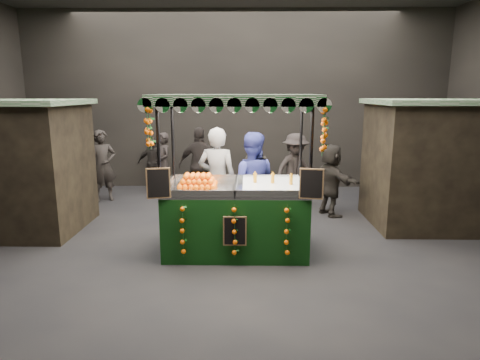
{
  "coord_description": "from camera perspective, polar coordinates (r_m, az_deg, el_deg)",
  "views": [
    {
      "loc": [
        0.36,
        -7.02,
        2.73
      ],
      "look_at": [
        0.23,
        0.39,
        1.16
      ],
      "focal_mm": 31.05,
      "sensor_mm": 36.0,
      "label": 1
    }
  ],
  "objects": [
    {
      "name": "ground",
      "position": [
        7.54,
        -1.84,
        -9.31
      ],
      "size": [
        12.0,
        12.0,
        0.0
      ],
      "primitive_type": "plane",
      "color": "black",
      "rests_on": "ground"
    },
    {
      "name": "market_hall",
      "position": [
        7.06,
        -2.03,
        17.22
      ],
      "size": [
        12.1,
        10.1,
        5.05
      ],
      "color": "black",
      "rests_on": "ground"
    },
    {
      "name": "neighbour_stall_left",
      "position": [
        9.43,
        -29.35,
        1.72
      ],
      "size": [
        3.0,
        2.2,
        2.6
      ],
      "color": "black",
      "rests_on": "ground"
    },
    {
      "name": "neighbour_stall_right",
      "position": [
        9.54,
        26.06,
        2.13
      ],
      "size": [
        3.0,
        2.2,
        2.6
      ],
      "color": "black",
      "rests_on": "ground"
    },
    {
      "name": "juice_stall",
      "position": [
        7.12,
        -0.49,
        -3.48
      ],
      "size": [
        2.79,
        1.64,
        2.7
      ],
      "color": "black",
      "rests_on": "ground"
    },
    {
      "name": "vendor_grey",
      "position": [
        8.14,
        -3.14,
        -0.05
      ],
      "size": [
        0.84,
        0.63,
        2.09
      ],
      "rotation": [
        0.0,
        0.0,
        2.96
      ],
      "color": "slate",
      "rests_on": "ground"
    },
    {
      "name": "vendor_blue",
      "position": [
        8.02,
        1.57,
        -0.52
      ],
      "size": [
        1.04,
        0.84,
        2.0
      ],
      "rotation": [
        0.0,
        0.0,
        3.05
      ],
      "color": "navy",
      "rests_on": "ground"
    },
    {
      "name": "shopper_0",
      "position": [
        11.11,
        -18.32,
        1.88
      ],
      "size": [
        0.79,
        0.7,
        1.82
      ],
      "rotation": [
        0.0,
        0.0,
        0.49
      ],
      "color": "#2A2622",
      "rests_on": "ground"
    },
    {
      "name": "shopper_1",
      "position": [
        9.82,
        2.11,
        0.87
      ],
      "size": [
        1.05,
        1.01,
        1.7
      ],
      "rotation": [
        0.0,
        0.0,
        -0.65
      ],
      "color": "#282520",
      "rests_on": "ground"
    },
    {
      "name": "shopper_2",
      "position": [
        10.45,
        -5.46,
        2.06
      ],
      "size": [
        1.15,
        0.57,
        1.9
      ],
      "rotation": [
        0.0,
        0.0,
        3.05
      ],
      "color": "black",
      "rests_on": "ground"
    },
    {
      "name": "shopper_3",
      "position": [
        10.18,
        7.57,
        1.39
      ],
      "size": [
        1.32,
        1.13,
        1.78
      ],
      "rotation": [
        0.0,
        0.0,
        0.5
      ],
      "color": "#2E2725",
      "rests_on": "ground"
    },
    {
      "name": "shopper_4",
      "position": [
        10.8,
        -23.6,
        1.38
      ],
      "size": [
        0.94,
        0.62,
        1.88
      ],
      "rotation": [
        0.0,
        0.0,
        3.17
      ],
      "color": "#292421",
      "rests_on": "ground"
    },
    {
      "name": "shopper_5",
      "position": [
        9.5,
        12.41,
        -0.01
      ],
      "size": [
        1.03,
        1.57,
        1.62
      ],
      "rotation": [
        0.0,
        0.0,
        1.98
      ],
      "color": "black",
      "rests_on": "ground"
    },
    {
      "name": "shopper_6",
      "position": [
        11.43,
        -10.5,
        2.21
      ],
      "size": [
        0.68,
        0.73,
        1.68
      ],
      "rotation": [
        0.0,
        0.0,
        -0.99
      ],
      "color": "#2B2422",
      "rests_on": "ground"
    },
    {
      "name": "shopper_7",
      "position": [
        11.97,
        -11.91,
        2.2
      ],
      "size": [
        0.93,
        0.49,
        1.52
      ],
      "rotation": [
        0.0,
        0.0,
        -0.14
      ],
      "color": "#292421",
      "rests_on": "ground"
    }
  ]
}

